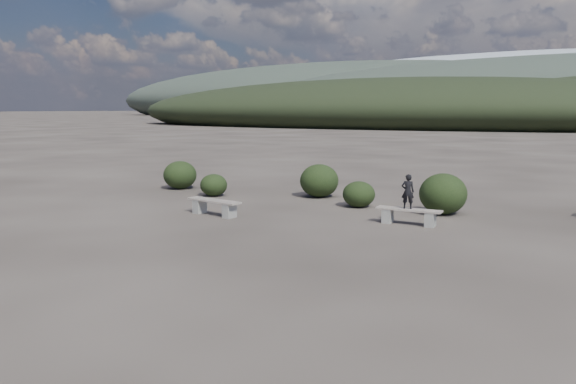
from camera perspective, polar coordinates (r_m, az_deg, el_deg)
The scene contains 10 objects.
ground at distance 12.10m, azimuth -10.86°, elevation -7.09°, with size 1200.00×1200.00×0.00m, color #2E2723.
bench_left at distance 17.17m, azimuth -7.52°, elevation -1.41°, with size 1.95×0.71×0.48m.
bench_right at distance 16.01m, azimuth 12.16°, elevation -2.30°, with size 1.82×0.40×0.45m.
seated_person at distance 15.92m, azimuth 12.07°, elevation 0.06°, with size 0.35×0.23×0.97m, color black.
shrub_a at distance 20.96m, azimuth -7.56°, elevation 0.70°, with size 1.00×1.00×0.82m, color black.
shrub_b at distance 20.52m, azimuth 3.20°, elevation 1.15°, with size 1.41×1.41×1.21m, color black.
shrub_c at distance 18.58m, azimuth 7.21°, elevation -0.23°, with size 1.07×1.07×0.86m, color black.
shrub_d at distance 17.81m, azimuth 15.48°, elevation -0.18°, with size 1.44×1.44×1.26m, color black.
shrub_f at distance 23.05m, azimuth -10.91°, elevation 1.71°, with size 1.33×1.33×1.13m, color black.
mountain_ridges at distance 348.47m, azimuth 26.20°, elevation 8.86°, with size 500.00×400.00×56.00m.
Camera 1 is at (7.42, -9.00, 3.21)m, focal length 35.00 mm.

